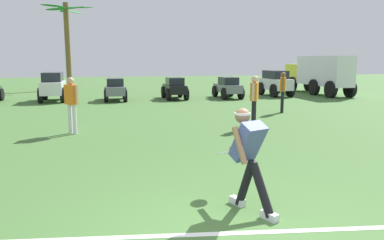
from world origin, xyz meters
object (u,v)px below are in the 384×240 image
(teammate_midfield, at_px, (283,88))
(parked_car_slot_c, at_px, (53,86))
(teammate_deep, at_px, (254,97))
(parked_car_slot_f, at_px, (228,87))
(box_truck, at_px, (318,73))
(teammate_near_sideline, at_px, (71,100))
(parked_car_slot_e, at_px, (175,88))
(frisbee_thrower, at_px, (248,154))
(frisbee_in_flight, at_px, (225,152))
(palm_tree_left_of_centre, at_px, (67,37))
(parked_car_slot_d, at_px, (115,89))
(parked_car_slot_g, at_px, (275,82))

(teammate_midfield, relative_size, parked_car_slot_c, 0.66)
(teammate_deep, distance_m, parked_car_slot_c, 11.19)
(parked_car_slot_f, xyz_separation_m, box_truck, (5.86, 1.07, 0.67))
(teammate_near_sideline, distance_m, parked_car_slot_e, 9.40)
(parked_car_slot_e, bearing_deg, teammate_midfield, -61.09)
(frisbee_thrower, distance_m, teammate_near_sideline, 6.67)
(frisbee_in_flight, bearing_deg, palm_tree_left_of_centre, 101.89)
(parked_car_slot_e, bearing_deg, frisbee_in_flight, -96.24)
(teammate_deep, distance_m, palm_tree_left_of_centre, 17.55)
(palm_tree_left_of_centre, bearing_deg, parked_car_slot_e, -51.26)
(teammate_near_sideline, bearing_deg, parked_car_slot_c, 101.15)
(teammate_near_sideline, bearing_deg, parked_car_slot_e, 62.98)
(teammate_deep, height_order, box_truck, box_truck)
(frisbee_in_flight, height_order, parked_car_slot_d, parked_car_slot_d)
(teammate_near_sideline, bearing_deg, parked_car_slot_f, 49.22)
(parked_car_slot_c, xyz_separation_m, parked_car_slot_e, (5.96, -0.21, -0.18))
(frisbee_thrower, bearing_deg, parked_car_slot_c, 107.34)
(frisbee_thrower, distance_m, parked_car_slot_e, 14.45)
(parked_car_slot_d, bearing_deg, palm_tree_left_of_centre, 111.31)
(teammate_deep, distance_m, box_truck, 12.23)
(frisbee_in_flight, bearing_deg, teammate_midfield, 59.02)
(teammate_deep, bearing_deg, parked_car_slot_g, 61.89)
(teammate_near_sideline, height_order, parked_car_slot_g, teammate_near_sideline)
(teammate_deep, bearing_deg, box_truck, 50.91)
(teammate_deep, xyz_separation_m, box_truck, (7.71, 9.49, 0.29))
(teammate_deep, distance_m, parked_car_slot_e, 8.64)
(teammate_deep, bearing_deg, parked_car_slot_f, 77.61)
(frisbee_thrower, xyz_separation_m, teammate_deep, (2.37, 5.81, 0.15))
(parked_car_slot_g, height_order, box_truck, box_truck)
(teammate_near_sideline, distance_m, parked_car_slot_c, 8.74)
(teammate_deep, xyz_separation_m, parked_car_slot_c, (-6.92, 8.79, -0.20))
(palm_tree_left_of_centre, bearing_deg, frisbee_thrower, -78.28)
(box_truck, bearing_deg, palm_tree_left_of_centre, 156.13)
(parked_car_slot_c, distance_m, parked_car_slot_g, 11.71)
(teammate_midfield, distance_m, box_truck, 8.67)
(teammate_near_sideline, distance_m, parked_car_slot_g, 13.30)
(box_truck, bearing_deg, teammate_midfield, -129.11)
(teammate_deep, relative_size, parked_car_slot_d, 0.71)
(teammate_midfield, xyz_separation_m, box_truck, (5.47, 6.72, 0.29))
(teammate_deep, bearing_deg, parked_car_slot_c, 128.23)
(frisbee_in_flight, bearing_deg, parked_car_slot_e, 83.76)
(parked_car_slot_g, bearing_deg, parked_car_slot_e, -176.16)
(frisbee_thrower, distance_m, teammate_midfield, 9.73)
(frisbee_in_flight, xyz_separation_m, teammate_deep, (2.46, 5.07, 0.31))
(parked_car_slot_d, xyz_separation_m, parked_car_slot_f, (5.81, -0.04, 0.00))
(frisbee_in_flight, relative_size, teammate_midfield, 0.19)
(palm_tree_left_of_centre, bearing_deg, teammate_near_sideline, -84.02)
(frisbee_in_flight, bearing_deg, frisbee_thrower, -82.92)
(parked_car_slot_e, distance_m, box_truck, 8.75)
(frisbee_thrower, bearing_deg, frisbee_in_flight, 97.08)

